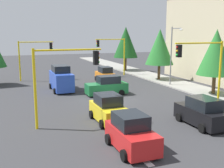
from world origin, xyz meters
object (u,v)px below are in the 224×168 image
object	(u,v)px
traffic_signal_far_right	(34,52)
traffic_signal_near_right	(63,71)
traffic_signal_near_left	(203,62)
car_yellow	(109,109)
car_green	(107,86)
car_red	(131,134)
tree_roadside_mid	(160,47)
car_orange	(105,75)
delivery_van_blue	(61,79)
car_black	(202,113)
street_lamp_curbside	(173,50)
tree_roadside_near	(216,52)
traffic_signal_far_left	(113,49)
tree_roadside_far	(126,42)

from	to	relation	value
traffic_signal_far_right	traffic_signal_near_right	bearing A→B (deg)	-0.02
traffic_signal_near_left	traffic_signal_far_right	xyz separation A→B (m)	(-20.00, -11.32, -0.24)
car_yellow	car_green	bearing A→B (deg)	160.77
car_red	tree_roadside_mid	bearing A→B (deg)	145.78
traffic_signal_near_left	car_orange	bearing A→B (deg)	-169.55
traffic_signal_near_right	car_red	distance (m)	6.49
traffic_signal_far_right	car_yellow	xyz separation A→B (m)	(20.26, 3.10, -2.84)
traffic_signal_near_left	car_yellow	world-z (taller)	traffic_signal_near_left
delivery_van_blue	car_black	world-z (taller)	delivery_van_blue
street_lamp_curbside	traffic_signal_far_right	bearing A→B (deg)	-125.01
street_lamp_curbside	traffic_signal_near_left	bearing A→B (deg)	-20.07
tree_roadside_mid	car_red	world-z (taller)	tree_roadside_mid
traffic_signal_near_left	car_red	world-z (taller)	traffic_signal_near_left
tree_roadside_mid	car_green	world-z (taller)	tree_roadside_mid
traffic_signal_near_right	car_orange	size ratio (longest dim) A/B	1.46
traffic_signal_near_left	delivery_van_blue	size ratio (longest dim) A/B	1.17
car_black	tree_roadside_near	bearing A→B (deg)	134.79
car_red	car_yellow	size ratio (longest dim) A/B	0.95
car_green	car_black	size ratio (longest dim) A/B	1.03
traffic_signal_far_right	car_black	xyz separation A→B (m)	(23.33, 8.74, -2.84)
traffic_signal_near_right	traffic_signal_near_left	xyz separation A→B (m)	(0.00, 11.33, 0.21)
delivery_van_blue	car_yellow	world-z (taller)	delivery_van_blue
tree_roadside_near	traffic_signal_far_left	bearing A→B (deg)	-163.22
delivery_van_blue	car_green	distance (m)	5.55
delivery_van_blue	car_red	size ratio (longest dim) A/B	1.31
traffic_signal_near_right	street_lamp_curbside	world-z (taller)	street_lamp_curbside
tree_roadside_far	traffic_signal_near_right	bearing A→B (deg)	-32.24
traffic_signal_far_right	car_yellow	world-z (taller)	traffic_signal_far_right
traffic_signal_far_right	tree_roadside_far	size ratio (longest dim) A/B	0.72
tree_roadside_near	car_yellow	size ratio (longest dim) A/B	1.73
traffic_signal_near_right	delivery_van_blue	world-z (taller)	traffic_signal_near_right
traffic_signal_far_right	car_yellow	size ratio (longest dim) A/B	1.36
traffic_signal_near_left	car_green	distance (m)	10.10
tree_roadside_far	delivery_van_blue	size ratio (longest dim) A/B	1.52
traffic_signal_near_right	car_green	distance (m)	10.40
tree_roadside_mid	car_yellow	xyz separation A→B (m)	(14.26, -12.53, -3.57)
traffic_signal_near_left	tree_roadside_mid	bearing A→B (deg)	162.88
traffic_signal_far_left	car_orange	world-z (taller)	traffic_signal_far_left
traffic_signal_far_right	delivery_van_blue	distance (m)	8.72
traffic_signal_near_right	tree_roadside_mid	bearing A→B (deg)	131.84
tree_roadside_mid	delivery_van_blue	distance (m)	14.13
tree_roadside_far	car_orange	size ratio (longest dim) A/B	2.02
street_lamp_curbside	tree_roadside_mid	distance (m)	4.46
traffic_signal_near_right	tree_roadside_near	bearing A→B (deg)	103.92
traffic_signal_near_left	car_orange	xyz separation A→B (m)	(-15.55, -2.87, -3.09)
street_lamp_curbside	car_black	world-z (taller)	street_lamp_curbside
traffic_signal_near_right	traffic_signal_near_left	world-z (taller)	traffic_signal_near_left
traffic_signal_far_right	car_orange	world-z (taller)	traffic_signal_far_right
tree_roadside_mid	tree_roadside_near	size ratio (longest dim) A/B	1.02
car_green	car_yellow	xyz separation A→B (m)	(8.26, -2.88, -0.00)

